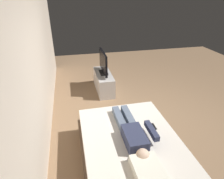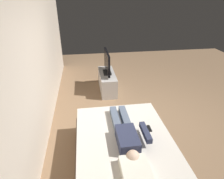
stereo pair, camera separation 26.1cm
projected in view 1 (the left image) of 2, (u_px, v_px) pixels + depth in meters
ground_plane at (141, 120)px, 4.16m from camera, size 10.00×10.00×0.00m
back_wall at (38, 58)px, 3.48m from camera, size 6.40×0.10×2.80m
bed at (131, 152)px, 3.00m from camera, size 1.94×1.49×0.54m
pillow at (148, 171)px, 2.28m from camera, size 0.48×0.34×0.12m
person at (133, 133)px, 2.86m from camera, size 1.26×0.46×0.18m
remote at (154, 126)px, 3.11m from camera, size 0.15×0.04×0.02m
tv_stand at (104, 82)px, 5.28m from camera, size 1.10×0.40×0.50m
tv at (103, 63)px, 5.04m from camera, size 0.88×0.20×0.59m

